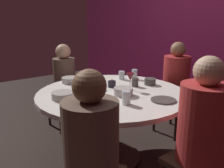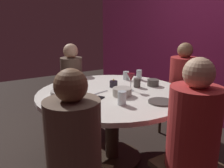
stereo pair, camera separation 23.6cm
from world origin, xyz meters
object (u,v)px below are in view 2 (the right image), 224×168
at_px(seated_diner_left, 72,76).
at_px(cup_by_left_diner, 137,83).
at_px(cup_by_right_diner, 139,75).
at_px(bowl_serving_large, 62,94).
at_px(dining_table, 112,105).
at_px(seated_diner_right, 194,129).
at_px(candle_holder, 114,84).
at_px(seated_diner_front_right, 73,143).
at_px(cell_phone, 97,99).
at_px(bowl_salad_center, 122,92).
at_px(seated_diner_back, 183,80).
at_px(bowl_small_white, 75,79).
at_px(cup_near_candle, 126,76).
at_px(cup_center_front, 122,98).
at_px(bowl_sauce_side, 153,83).
at_px(dinner_plate, 161,102).
at_px(wine_glass, 131,78).

relative_size(seated_diner_left, cup_by_left_diner, 11.82).
xyz_separation_m(seated_diner_left, cup_by_right_diner, (0.76, 0.52, 0.10)).
bearing_deg(bowl_serving_large, cup_by_right_diner, 97.56).
relative_size(dining_table, seated_diner_right, 1.21).
bearing_deg(candle_holder, seated_diner_front_right, -43.91).
distance_m(seated_diner_right, candle_holder, 1.13).
bearing_deg(seated_diner_front_right, cup_by_left_diner, -9.90).
relative_size(cell_phone, bowl_salad_center, 0.79).
bearing_deg(seated_diner_back, seated_diner_front_right, 22.73).
distance_m(seated_diner_right, seated_diner_front_right, 0.77).
xyz_separation_m(bowl_small_white, cup_near_candle, (0.23, 0.55, 0.02)).
bearing_deg(cup_center_front, bowl_sauce_side, 116.58).
relative_size(dining_table, dinner_plate, 6.65).
relative_size(wine_glass, bowl_salad_center, 0.99).
distance_m(candle_holder, cup_near_candle, 0.35).
height_order(wine_glass, dinner_plate, wine_glass).
relative_size(bowl_salad_center, cup_by_right_diner, 1.53).
xyz_separation_m(seated_diner_front_right, cup_near_candle, (-1.05, 1.12, 0.06)).
xyz_separation_m(seated_diner_right, wine_glass, (-0.93, 0.18, 0.12)).
bearing_deg(seated_diner_left, seated_diner_front_right, -22.70).
height_order(candle_holder, bowl_salad_center, candle_holder).
bearing_deg(cup_by_right_diner, seated_diner_right, -23.05).
xyz_separation_m(dinner_plate, cup_by_left_diner, (-0.49, 0.12, 0.04)).
distance_m(seated_diner_left, bowl_sauce_side, 1.15).
xyz_separation_m(seated_diner_left, cup_by_left_diner, (0.99, 0.31, 0.09)).
distance_m(seated_diner_left, cup_by_right_diner, 0.93).
height_order(wine_glass, cup_by_left_diner, wine_glass).
distance_m(cell_phone, bowl_small_white, 0.68).
bearing_deg(cup_by_left_diner, bowl_sauce_side, 73.64).
xyz_separation_m(seated_diner_left, cell_phone, (1.11, -0.22, 0.04)).
relative_size(seated_diner_back, bowl_serving_large, 5.76).
relative_size(seated_diner_front_right, cell_phone, 8.34).
relative_size(dinner_plate, cell_phone, 1.57).
distance_m(wine_glass, bowl_sauce_side, 0.32).
relative_size(bowl_sauce_side, cup_by_right_diner, 1.05).
height_order(bowl_serving_large, bowl_small_white, bowl_serving_large).
bearing_deg(seated_diner_front_right, dining_table, 0.00).
bearing_deg(cup_center_front, bowl_small_white, -178.39).
bearing_deg(seated_diner_back, candle_holder, -8.72).
xyz_separation_m(candle_holder, cup_by_right_diner, (-0.10, 0.42, 0.02)).
distance_m(seated_diner_back, cell_phone, 1.23).
bearing_deg(cell_phone, dinner_plate, 20.97).
height_order(dining_table, wine_glass, wine_glass).
height_order(seated_diner_front_right, cup_by_right_diner, seated_diner_front_right).
bearing_deg(candle_holder, cell_phone, -52.69).
relative_size(bowl_serving_large, bowl_salad_center, 1.13).
bearing_deg(cup_center_front, seated_diner_back, 107.34).
bearing_deg(dining_table, seated_diner_right, 0.00).
xyz_separation_m(cell_phone, bowl_sauce_side, (-0.07, 0.71, 0.03)).
bearing_deg(bowl_sauce_side, bowl_serving_large, -98.98).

